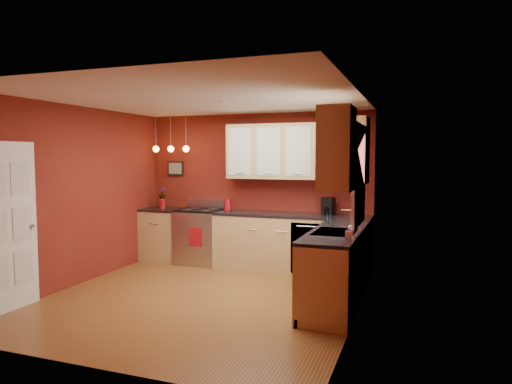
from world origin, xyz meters
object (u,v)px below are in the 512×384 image
(gas_range, at_px, (200,236))
(sink, at_px, (335,234))
(red_canister, at_px, (228,204))
(soap_pump, at_px, (349,233))
(coffee_maker, at_px, (328,207))

(gas_range, relative_size, sink, 1.59)
(red_canister, bearing_deg, soap_pump, -42.20)
(sink, bearing_deg, gas_range, 150.22)
(gas_range, bearing_deg, soap_pump, -35.55)
(coffee_maker, height_order, soap_pump, coffee_maker)
(red_canister, distance_m, coffee_maker, 1.75)
(sink, bearing_deg, soap_pump, -65.74)
(gas_range, xyz_separation_m, sink, (2.62, -1.50, 0.43))
(red_canister, xyz_separation_m, soap_pump, (2.40, -2.18, -0.02))
(red_canister, bearing_deg, coffee_maker, 0.59)
(red_canister, distance_m, soap_pump, 3.24)
(sink, distance_m, red_canister, 2.70)
(red_canister, xyz_separation_m, coffee_maker, (1.75, 0.02, 0.02))
(coffee_maker, relative_size, soap_pump, 1.65)
(red_canister, height_order, coffee_maker, coffee_maker)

